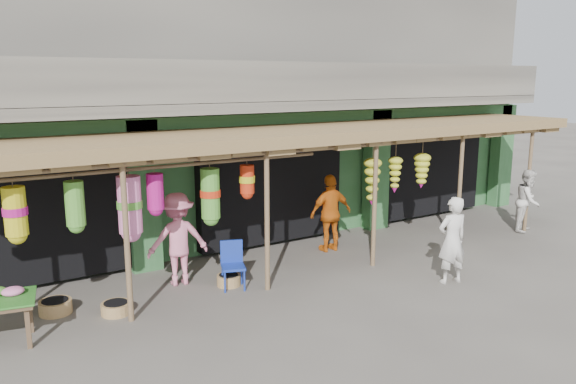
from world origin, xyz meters
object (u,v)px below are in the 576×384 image
blue_chair (232,262)px  person_vendor (331,213)px  person_right (528,201)px  person_front (452,240)px  person_shopper (178,239)px

blue_chair → person_vendor: (2.85, 0.84, 0.38)m
person_right → blue_chair: bearing=154.1°
person_front → person_shopper: bearing=-20.7°
blue_chair → person_vendor: 2.99m
person_right → person_shopper: size_ratio=0.90×
blue_chair → person_right: person_right is taller
person_vendor → person_front: bearing=108.9°
person_front → person_right: person_front is taller
person_vendor → blue_chair: bearing=21.0°
blue_chair → person_vendor: size_ratio=0.50×
person_front → person_shopper: person_shopper is taller
person_front → person_vendor: bearing=-64.8°
person_front → person_right: size_ratio=1.05×
person_right → person_shopper: 8.82m
blue_chair → person_right: bearing=15.6°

